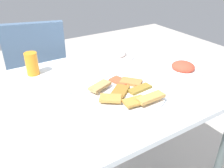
% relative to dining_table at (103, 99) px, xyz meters
% --- Properties ---
extents(dining_table, '(1.22, 0.88, 0.75)m').
position_rel_dining_table_xyz_m(dining_table, '(0.00, 0.00, 0.00)').
color(dining_table, white).
rests_on(dining_table, ground_plane).
extents(dining_chair, '(0.52, 0.52, 0.94)m').
position_rel_dining_table_xyz_m(dining_chair, '(-0.12, 0.76, -0.13)').
color(dining_chair, '#465F7D').
rests_on(dining_chair, ground_plane).
extents(pide_platter, '(0.35, 0.35, 0.04)m').
position_rel_dining_table_xyz_m(pide_platter, '(0.04, -0.13, 0.09)').
color(pide_platter, white).
rests_on(pide_platter, dining_table).
extents(salad_plate_greens, '(0.24, 0.24, 0.06)m').
position_rel_dining_table_xyz_m(salad_plate_greens, '(0.25, 0.29, 0.10)').
color(salad_plate_greens, white).
rests_on(salad_plate_greens, dining_table).
extents(salad_plate_rice, '(0.22, 0.22, 0.06)m').
position_rel_dining_table_xyz_m(salad_plate_rice, '(0.46, -0.08, 0.10)').
color(salad_plate_rice, white).
rests_on(salad_plate_rice, dining_table).
extents(soda_can, '(0.09, 0.09, 0.12)m').
position_rel_dining_table_xyz_m(soda_can, '(-0.25, 0.31, 0.14)').
color(soda_can, orange).
rests_on(soda_can, dining_table).
extents(paper_napkin, '(0.15, 0.15, 0.00)m').
position_rel_dining_table_xyz_m(paper_napkin, '(-0.24, 0.02, 0.08)').
color(paper_napkin, white).
rests_on(paper_napkin, dining_table).
extents(fork, '(0.17, 0.06, 0.00)m').
position_rel_dining_table_xyz_m(fork, '(-0.24, 0.00, 0.08)').
color(fork, silver).
rests_on(fork, paper_napkin).
extents(spoon, '(0.19, 0.07, 0.00)m').
position_rel_dining_table_xyz_m(spoon, '(-0.24, 0.04, 0.08)').
color(spoon, silver).
rests_on(spoon, paper_napkin).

